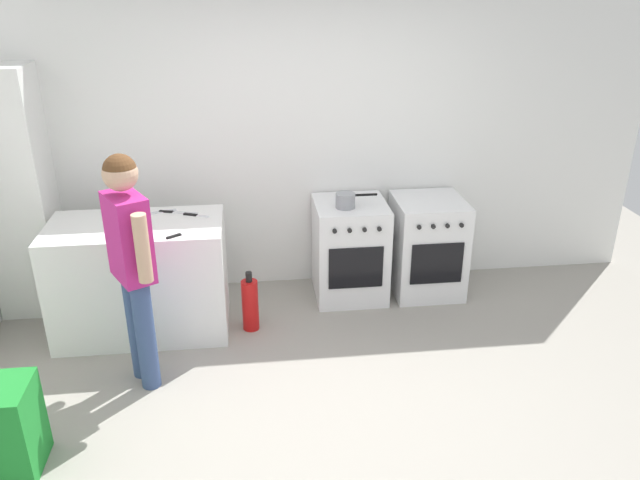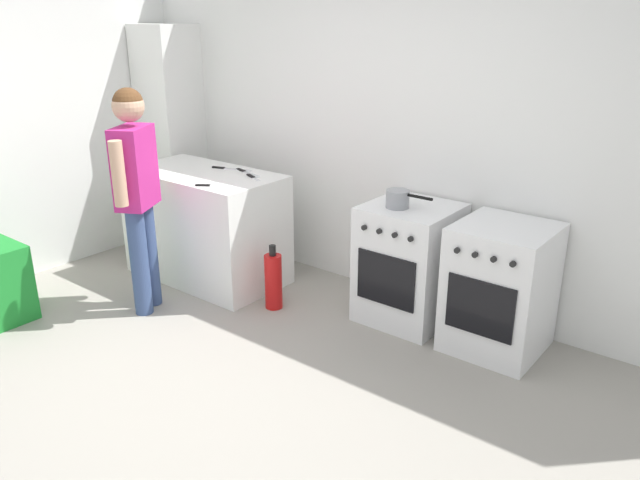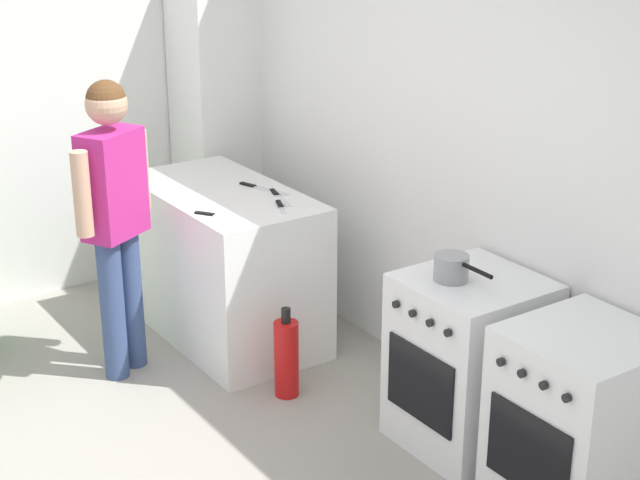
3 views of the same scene
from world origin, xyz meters
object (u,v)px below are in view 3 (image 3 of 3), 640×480
at_px(knife_bread, 262,188).
at_px(knife_utility, 215,215).
at_px(oven_right, 580,425).
at_px(person, 114,204).
at_px(larder_cabinet, 215,128).
at_px(fire_extinguisher, 286,358).
at_px(oven_left, 470,362).
at_px(knife_paring, 280,206).
at_px(knife_chef, 279,197).
at_px(pot, 452,268).

height_order(knife_bread, knife_utility, same).
distance_m(oven_right, knife_utility, 2.16).
distance_m(oven_right, person, 2.58).
relative_size(oven_right, larder_cabinet, 0.42).
bearing_deg(fire_extinguisher, oven_left, 28.78).
bearing_deg(knife_paring, knife_chef, 150.80).
xyz_separation_m(fire_extinguisher, larder_cabinet, (-1.78, 0.58, 0.78)).
bearing_deg(knife_utility, oven_right, 17.24).
bearing_deg(knife_chef, oven_left, 7.29).
relative_size(pot, person, 0.21).
xyz_separation_m(oven_left, knife_bread, (-1.59, -0.18, 0.48)).
xyz_separation_m(pot, person, (-1.55, -0.98, 0.06)).
xyz_separation_m(oven_left, larder_cabinet, (-2.65, 0.10, 0.57)).
bearing_deg(knife_bread, knife_paring, -13.70).
distance_m(oven_right, pot, 0.89).
bearing_deg(oven_left, person, -146.35).
distance_m(knife_bread, fire_extinguisher, 1.04).
bearing_deg(knife_paring, oven_left, 11.45).
height_order(knife_chef, larder_cabinet, larder_cabinet).
bearing_deg(oven_right, pot, -173.02).
bearing_deg(larder_cabinet, knife_chef, -12.71).
bearing_deg(knife_chef, larder_cabinet, 167.29).
xyz_separation_m(knife_bread, knife_utility, (0.26, -0.45, 0.00)).
distance_m(pot, knife_chef, 1.35).
distance_m(oven_left, fire_extinguisher, 1.01).
xyz_separation_m(oven_left, pot, (-0.06, -0.09, 0.49)).
xyz_separation_m(person, larder_cabinet, (-1.04, 1.17, 0.03)).
height_order(knife_paring, larder_cabinet, larder_cabinet).
height_order(knife_bread, fire_extinguisher, knife_bread).
distance_m(oven_right, larder_cabinet, 3.38).
xyz_separation_m(knife_paring, larder_cabinet, (-1.39, 0.36, 0.09)).
distance_m(oven_left, oven_right, 0.68).
distance_m(pot, fire_extinguisher, 1.14).
distance_m(oven_left, knife_utility, 1.55).
bearing_deg(fire_extinguisher, larder_cabinet, 161.95).
height_order(oven_left, knife_utility, knife_utility).
height_order(oven_right, larder_cabinet, larder_cabinet).
relative_size(knife_chef, knife_utility, 1.37).
bearing_deg(larder_cabinet, pot, -4.25).
xyz_separation_m(knife_utility, fire_extinguisher, (0.46, 0.15, -0.69)).
xyz_separation_m(knife_paring, fire_extinguisher, (0.39, -0.22, -0.69)).
bearing_deg(oven_left, knife_bread, -173.70).
distance_m(person, larder_cabinet, 1.57).
bearing_deg(knife_utility, person, -121.59).
relative_size(person, larder_cabinet, 0.81).
xyz_separation_m(knife_paring, knife_chef, (-0.14, 0.08, -0.00)).
distance_m(knife_paring, fire_extinguisher, 0.82).
height_order(knife_bread, larder_cabinet, larder_cabinet).
xyz_separation_m(oven_right, person, (-2.29, -1.07, 0.55)).
distance_m(knife_chef, fire_extinguisher, 0.92).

